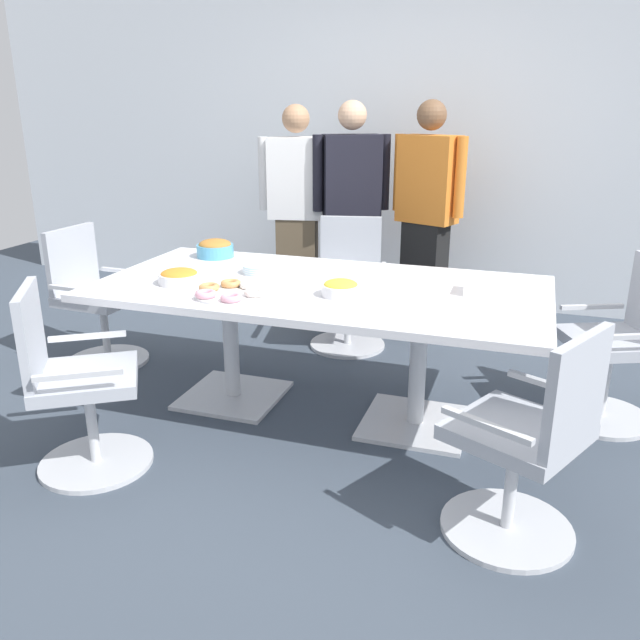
# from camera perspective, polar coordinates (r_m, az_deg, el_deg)

# --- Properties ---
(ground_plane) EXTENTS (10.00, 10.00, 0.01)m
(ground_plane) POSITION_cam_1_polar(r_m,az_deg,el_deg) (3.74, 0.00, -8.08)
(ground_plane) COLOR #3D4754
(back_wall) EXTENTS (8.00, 0.10, 2.80)m
(back_wall) POSITION_cam_1_polar(r_m,az_deg,el_deg) (5.67, 8.05, 15.69)
(back_wall) COLOR silver
(back_wall) RESTS_ON ground
(conference_table) EXTENTS (2.40, 1.20, 0.75)m
(conference_table) POSITION_cam_1_polar(r_m,az_deg,el_deg) (3.50, 0.00, 1.16)
(conference_table) COLOR silver
(conference_table) RESTS_ON ground
(office_chair_0) EXTENTS (0.71, 0.71, 0.91)m
(office_chair_0) POSITION_cam_1_polar(r_m,az_deg,el_deg) (3.85, 25.00, -2.47)
(office_chair_0) COLOR silver
(office_chair_0) RESTS_ON ground
(office_chair_1) EXTENTS (0.64, 0.64, 0.91)m
(office_chair_1) POSITION_cam_1_polar(r_m,az_deg,el_deg) (4.61, 2.56, 2.65)
(office_chair_1) COLOR silver
(office_chair_1) RESTS_ON ground
(office_chair_2) EXTENTS (0.57, 0.57, 0.91)m
(office_chair_2) POSITION_cam_1_polar(r_m,az_deg,el_deg) (4.54, -19.25, 1.34)
(office_chair_2) COLOR silver
(office_chair_2) RESTS_ON ground
(office_chair_3) EXTENTS (0.75, 0.75, 0.91)m
(office_chair_3) POSITION_cam_1_polar(r_m,az_deg,el_deg) (3.24, -20.86, -5.80)
(office_chair_3) COLOR silver
(office_chair_3) RESTS_ON ground
(office_chair_4) EXTENTS (0.72, 0.72, 0.91)m
(office_chair_4) POSITION_cam_1_polar(r_m,az_deg,el_deg) (2.67, 17.97, -10.79)
(office_chair_4) COLOR silver
(office_chair_4) RESTS_ON ground
(person_standing_0) EXTENTS (0.61, 0.30, 1.67)m
(person_standing_0) POSITION_cam_1_polar(r_m,az_deg,el_deg) (5.25, -2.07, 9.79)
(person_standing_0) COLOR brown
(person_standing_0) RESTS_ON ground
(person_standing_1) EXTENTS (0.58, 0.40, 1.70)m
(person_standing_1) POSITION_cam_1_polar(r_m,az_deg,el_deg) (5.15, 2.76, 9.80)
(person_standing_1) COLOR #232842
(person_standing_1) RESTS_ON ground
(person_standing_2) EXTENTS (0.60, 0.37, 1.71)m
(person_standing_2) POSITION_cam_1_polar(r_m,az_deg,el_deg) (5.04, 9.43, 9.39)
(person_standing_2) COLOR black
(person_standing_2) RESTS_ON ground
(snack_bowl_chips_orange) EXTENTS (0.22, 0.22, 0.08)m
(snack_bowl_chips_orange) POSITION_cam_1_polar(r_m,az_deg,el_deg) (3.57, -12.37, 3.80)
(snack_bowl_chips_orange) COLOR white
(snack_bowl_chips_orange) RESTS_ON conference_table
(snack_bowl_pretzels) EXTENTS (0.23, 0.23, 0.11)m
(snack_bowl_pretzels) POSITION_cam_1_polar(r_m,az_deg,el_deg) (4.15, -9.28, 6.30)
(snack_bowl_pretzels) COLOR #4C9EC6
(snack_bowl_pretzels) RESTS_ON conference_table
(snack_bowl_chips_yellow) EXTENTS (0.19, 0.19, 0.08)m
(snack_bowl_chips_yellow) POSITION_cam_1_polar(r_m,az_deg,el_deg) (3.26, 1.84, 2.86)
(snack_bowl_chips_yellow) COLOR white
(snack_bowl_chips_yellow) RESTS_ON conference_table
(donut_platter) EXTENTS (0.37, 0.36, 0.04)m
(donut_platter) POSITION_cam_1_polar(r_m,az_deg,el_deg) (3.30, -7.93, 2.50)
(donut_platter) COLOR white
(donut_platter) RESTS_ON conference_table
(plate_stack) EXTENTS (0.21, 0.21, 0.05)m
(plate_stack) POSITION_cam_1_polar(r_m,az_deg,el_deg) (3.72, -5.30, 4.52)
(plate_stack) COLOR white
(plate_stack) RESTS_ON conference_table
(napkin_pile) EXTENTS (0.17, 0.17, 0.08)m
(napkin_pile) POSITION_cam_1_polar(r_m,az_deg,el_deg) (3.39, 14.16, 2.92)
(napkin_pile) COLOR white
(napkin_pile) RESTS_ON conference_table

